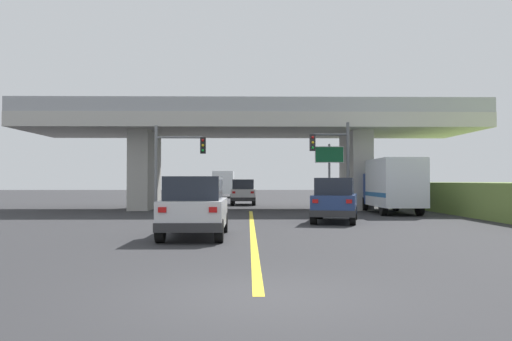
# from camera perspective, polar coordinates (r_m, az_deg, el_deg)

# --- Properties ---
(ground) EXTENTS (160.00, 160.00, 0.00)m
(ground) POSITION_cam_1_polar(r_m,az_deg,el_deg) (35.33, -0.60, -4.23)
(ground) COLOR #2B2B2D
(overpass_bridge) EXTENTS (29.64, 8.42, 6.96)m
(overpass_bridge) POSITION_cam_1_polar(r_m,az_deg,el_deg) (35.41, -0.60, 3.82)
(overpass_bridge) COLOR #B7B5AD
(overpass_bridge) RESTS_ON ground
(lane_divider_stripe) EXTENTS (0.20, 24.16, 0.01)m
(lane_divider_stripe) POSITION_cam_1_polar(r_m,az_deg,el_deg) (20.59, -0.40, -6.38)
(lane_divider_stripe) COLOR yellow
(lane_divider_stripe) RESTS_ON ground
(suv_lead) EXTENTS (2.04, 4.36, 2.02)m
(suv_lead) POSITION_cam_1_polar(r_m,az_deg,el_deg) (17.46, -6.71, -3.98)
(suv_lead) COLOR silver
(suv_lead) RESTS_ON ground
(suv_crossing) EXTENTS (2.82, 4.72, 2.02)m
(suv_crossing) POSITION_cam_1_polar(r_m,az_deg,el_deg) (24.13, 8.64, -3.21)
(suv_crossing) COLOR navy
(suv_crossing) RESTS_ON ground
(box_truck) EXTENTS (2.33, 6.81, 3.14)m
(box_truck) POSITION_cam_1_polar(r_m,az_deg,el_deg) (31.35, 14.62, -1.56)
(box_truck) COLOR navy
(box_truck) RESTS_ON ground
(sedan_oncoming) EXTENTS (1.94, 4.59, 2.02)m
(sedan_oncoming) POSITION_cam_1_polar(r_m,az_deg,el_deg) (41.76, -1.41, -2.37)
(sedan_oncoming) COLOR silver
(sedan_oncoming) RESTS_ON ground
(traffic_signal_nearside) EXTENTS (2.30, 0.36, 5.29)m
(traffic_signal_nearside) POSITION_cam_1_polar(r_m,az_deg,el_deg) (30.43, 8.64, 1.51)
(traffic_signal_nearside) COLOR #56595E
(traffic_signal_nearside) RESTS_ON ground
(traffic_signal_farside) EXTENTS (3.02, 0.36, 5.18)m
(traffic_signal_farside) POSITION_cam_1_polar(r_m,az_deg,el_deg) (31.10, -9.01, 1.40)
(traffic_signal_farside) COLOR slate
(traffic_signal_farside) RESTS_ON ground
(highway_sign) EXTENTS (1.85, 0.17, 4.27)m
(highway_sign) POSITION_cam_1_polar(r_m,az_deg,el_deg) (33.69, 8.03, 1.05)
(highway_sign) COLOR slate
(highway_sign) RESTS_ON ground
(semi_truck_distant) EXTENTS (2.33, 7.01, 3.02)m
(semi_truck_distant) POSITION_cam_1_polar(r_m,az_deg,el_deg) (60.91, -3.54, -1.46)
(semi_truck_distant) COLOR silver
(semi_truck_distant) RESTS_ON ground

